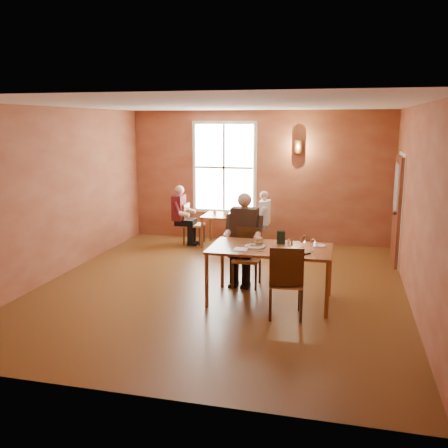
% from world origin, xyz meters
% --- Properties ---
extents(ground, '(6.00, 7.00, 0.01)m').
position_xyz_m(ground, '(0.00, 0.00, 0.00)').
color(ground, brown).
rests_on(ground, ground).
extents(wall_back, '(6.00, 0.04, 3.00)m').
position_xyz_m(wall_back, '(0.00, 3.50, 1.50)').
color(wall_back, brown).
rests_on(wall_back, ground).
extents(wall_front, '(6.00, 0.04, 3.00)m').
position_xyz_m(wall_front, '(0.00, -3.50, 1.50)').
color(wall_front, brown).
rests_on(wall_front, ground).
extents(wall_left, '(0.04, 7.00, 3.00)m').
position_xyz_m(wall_left, '(-3.00, 0.00, 1.50)').
color(wall_left, brown).
rests_on(wall_left, ground).
extents(wall_right, '(0.04, 7.00, 3.00)m').
position_xyz_m(wall_right, '(3.00, 0.00, 1.50)').
color(wall_right, brown).
rests_on(wall_right, ground).
extents(ceiling, '(6.00, 7.00, 0.04)m').
position_xyz_m(ceiling, '(0.00, 0.00, 3.00)').
color(ceiling, white).
rests_on(ceiling, wall_back).
extents(window, '(1.36, 0.10, 1.96)m').
position_xyz_m(window, '(-0.80, 3.45, 1.70)').
color(window, white).
rests_on(window, wall_back).
extents(door, '(0.12, 1.04, 2.10)m').
position_xyz_m(door, '(2.94, 2.30, 1.05)').
color(door, maroon).
rests_on(door, ground).
extents(wall_sconce, '(0.16, 0.16, 0.28)m').
position_xyz_m(wall_sconce, '(0.90, 3.40, 2.20)').
color(wall_sconce, brown).
rests_on(wall_sconce, wall_back).
extents(main_table, '(1.84, 1.04, 0.86)m').
position_xyz_m(main_table, '(0.90, -0.47, 0.43)').
color(main_table, brown).
rests_on(main_table, ground).
extents(chair_diner_main, '(0.43, 0.43, 0.98)m').
position_xyz_m(chair_diner_main, '(0.40, 0.18, 0.49)').
color(chair_diner_main, brown).
rests_on(chair_diner_main, ground).
extents(diner_main, '(0.60, 0.60, 1.50)m').
position_xyz_m(diner_main, '(0.40, 0.15, 0.75)').
color(diner_main, '#36291F').
rests_on(diner_main, ground).
extents(chair_empty, '(0.53, 0.53, 1.06)m').
position_xyz_m(chair_empty, '(1.20, -1.01, 0.53)').
color(chair_empty, '#452B12').
rests_on(chair_empty, ground).
extents(plate_food, '(0.33, 0.33, 0.04)m').
position_xyz_m(plate_food, '(0.66, -0.51, 0.88)').
color(plate_food, silver).
rests_on(plate_food, main_table).
extents(sandwich, '(0.13, 0.13, 0.11)m').
position_xyz_m(sandwich, '(0.70, -0.43, 0.92)').
color(sandwich, tan).
rests_on(sandwich, main_table).
extents(goblet_a, '(0.09, 0.09, 0.21)m').
position_xyz_m(goblet_a, '(1.37, -0.39, 0.97)').
color(goblet_a, white).
rests_on(goblet_a, main_table).
extents(goblet_b, '(0.11, 0.11, 0.21)m').
position_xyz_m(goblet_b, '(1.53, -0.58, 0.97)').
color(goblet_b, white).
rests_on(goblet_b, main_table).
extents(goblet_c, '(0.10, 0.10, 0.20)m').
position_xyz_m(goblet_c, '(1.21, -0.66, 0.96)').
color(goblet_c, white).
rests_on(goblet_c, main_table).
extents(menu_stand, '(0.14, 0.10, 0.21)m').
position_xyz_m(menu_stand, '(1.02, -0.21, 0.97)').
color(menu_stand, black).
rests_on(menu_stand, main_table).
extents(knife, '(0.20, 0.13, 0.00)m').
position_xyz_m(knife, '(0.87, -0.72, 0.87)').
color(knife, silver).
rests_on(knife, main_table).
extents(napkin, '(0.21, 0.21, 0.01)m').
position_xyz_m(napkin, '(0.48, -0.69, 0.87)').
color(napkin, white).
rests_on(napkin, main_table).
extents(side_plate, '(0.25, 0.25, 0.02)m').
position_xyz_m(side_plate, '(1.61, -0.21, 0.87)').
color(side_plate, white).
rests_on(side_plate, main_table).
extents(sunglasses, '(0.13, 0.13, 0.02)m').
position_xyz_m(sunglasses, '(1.46, -0.75, 0.87)').
color(sunglasses, black).
rests_on(sunglasses, main_table).
extents(second_table, '(0.79, 0.79, 0.70)m').
position_xyz_m(second_table, '(-0.71, 2.85, 0.35)').
color(second_table, brown).
rests_on(second_table, ground).
extents(chair_diner_white, '(0.39, 0.39, 0.89)m').
position_xyz_m(chair_diner_white, '(-0.06, 2.85, 0.44)').
color(chair_diner_white, '#462413').
rests_on(chair_diner_white, ground).
extents(diner_white, '(0.49, 0.49, 1.21)m').
position_xyz_m(diner_white, '(-0.03, 2.85, 0.61)').
color(diner_white, beige).
rests_on(diner_white, ground).
extents(chair_diner_maroon, '(0.41, 0.41, 0.92)m').
position_xyz_m(chair_diner_maroon, '(-1.36, 2.85, 0.46)').
color(chair_diner_maroon, '#583415').
rests_on(chair_diner_maroon, ground).
extents(diner_maroon, '(0.52, 0.52, 1.30)m').
position_xyz_m(diner_maroon, '(-1.39, 2.85, 0.65)').
color(diner_maroon, maroon).
rests_on(diner_maroon, ground).
extents(cup_a, '(0.15, 0.15, 0.09)m').
position_xyz_m(cup_a, '(-0.58, 2.75, 0.74)').
color(cup_a, white).
rests_on(cup_a, second_table).
extents(cup_b, '(0.11, 0.11, 0.09)m').
position_xyz_m(cup_b, '(-0.89, 2.95, 0.75)').
color(cup_b, white).
rests_on(cup_b, second_table).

